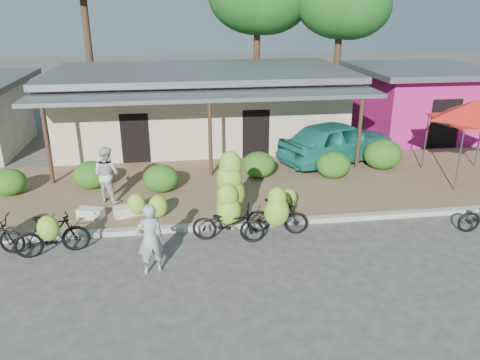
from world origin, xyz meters
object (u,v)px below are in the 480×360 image
at_px(tree_near_right, 337,0).
at_px(sack_far, 91,213).
at_px(bike_center, 229,206).
at_px(bystander, 107,174).
at_px(vendor, 150,239).
at_px(red_canopy, 477,110).
at_px(bike_left, 51,234).
at_px(teal_van, 337,141).
at_px(sack_near, 129,210).
at_px(bike_right, 277,213).

distance_m(tree_near_right, sack_far, 17.15).
height_order(bike_center, bystander, bike_center).
distance_m(tree_near_right, vendor, 18.17).
relative_size(tree_near_right, bystander, 4.41).
bearing_deg(vendor, tree_near_right, -139.70).
xyz_separation_m(red_canopy, sack_far, (-12.99, -1.59, -2.35)).
distance_m(tree_near_right, bike_left, 18.82).
relative_size(red_canopy, bike_center, 1.46).
bearing_deg(sack_far, teal_van, 24.14).
bearing_deg(sack_near, bike_right, -22.81).
bearing_deg(bystander, vendor, 142.50).
relative_size(bike_center, teal_van, 0.49).
distance_m(red_canopy, teal_van, 5.02).
xyz_separation_m(bike_center, sack_near, (-2.85, 1.56, -0.66)).
relative_size(bike_right, sack_near, 2.10).
bearing_deg(tree_near_right, teal_van, -106.31).
bearing_deg(bike_center, bike_right, -84.33).
height_order(tree_near_right, sack_near, tree_near_right).
distance_m(bike_center, teal_van, 7.44).
distance_m(bystander, teal_van, 8.97).
xyz_separation_m(bike_center, teal_van, (4.96, 5.54, 0.03)).
distance_m(tree_near_right, teal_van, 9.52).
bearing_deg(bike_right, bike_center, 96.53).
relative_size(bike_left, sack_far, 2.56).
relative_size(sack_near, sack_far, 1.13).
bearing_deg(bike_center, vendor, 140.66).
distance_m(red_canopy, bike_left, 14.22).
distance_m(bike_left, teal_van, 11.26).
relative_size(red_canopy, sack_near, 4.12).
distance_m(bike_right, bystander, 5.68).
bearing_deg(sack_near, teal_van, 27.02).
bearing_deg(vendor, bike_center, -160.65).
xyz_separation_m(bike_center, bystander, (-3.56, 2.74, 0.10)).
relative_size(sack_far, teal_van, 0.15).
xyz_separation_m(red_canopy, teal_van, (-4.08, 2.41, -1.65)).
distance_m(red_canopy, bike_center, 9.72).
height_order(red_canopy, bike_left, red_canopy).
distance_m(tree_near_right, bike_right, 15.59).
bearing_deg(bike_right, sack_near, 81.84).
relative_size(red_canopy, sack_far, 4.67).
bearing_deg(tree_near_right, vendor, -122.19).
bearing_deg(sack_far, bike_right, -18.25).
xyz_separation_m(bike_center, bike_right, (1.30, -0.19, -0.23)).
xyz_separation_m(sack_near, sack_far, (-1.10, -0.01, -0.01)).
bearing_deg(red_canopy, teal_van, 149.49).
bearing_deg(teal_van, bike_left, 97.65).
relative_size(tree_near_right, sack_far, 10.66).
distance_m(tree_near_right, red_canopy, 10.81).
relative_size(red_canopy, bystander, 1.93).
bearing_deg(bystander, red_canopy, -144.94).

